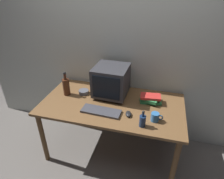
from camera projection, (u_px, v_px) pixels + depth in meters
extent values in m
plane|color=slate|center=(112.00, 149.00, 2.57)|extent=(6.00, 6.00, 0.00)
cube|color=beige|center=(122.00, 47.00, 2.34)|extent=(4.00, 0.08, 2.50)
cube|color=brown|center=(112.00, 104.00, 2.21)|extent=(1.60, 0.84, 0.03)
cylinder|color=brown|center=(43.00, 138.00, 2.26)|extent=(0.06, 0.06, 0.71)
cylinder|color=brown|center=(174.00, 165.00, 1.93)|extent=(0.06, 0.06, 0.71)
cylinder|color=brown|center=(70.00, 104.00, 2.86)|extent=(0.06, 0.06, 0.71)
cylinder|color=brown|center=(174.00, 121.00, 2.53)|extent=(0.06, 0.06, 0.71)
cube|color=#333338|center=(111.00, 94.00, 2.35)|extent=(0.29, 0.25, 0.03)
cube|color=#333338|center=(111.00, 80.00, 2.26)|extent=(0.39, 0.39, 0.34)
cube|color=black|center=(106.00, 88.00, 2.10)|extent=(0.31, 0.02, 0.27)
cube|color=#3F3F47|center=(101.00, 111.00, 2.05)|extent=(0.43, 0.17, 0.02)
ellipsoid|color=black|center=(128.00, 114.00, 2.00)|extent=(0.08, 0.11, 0.04)
cylinder|color=#472314|center=(66.00, 87.00, 2.32)|extent=(0.08, 0.08, 0.20)
cylinder|color=#472314|center=(65.00, 77.00, 2.25)|extent=(0.03, 0.03, 0.07)
sphere|color=#262626|center=(64.00, 73.00, 2.22)|extent=(0.03, 0.03, 0.03)
cylinder|color=navy|center=(142.00, 121.00, 1.83)|extent=(0.06, 0.06, 0.12)
cylinder|color=navy|center=(143.00, 114.00, 1.79)|extent=(0.02, 0.02, 0.04)
sphere|color=#262626|center=(143.00, 112.00, 1.78)|extent=(0.03, 0.03, 0.03)
cube|color=#33894C|center=(151.00, 101.00, 2.22)|extent=(0.25, 0.16, 0.03)
cube|color=#33894C|center=(150.00, 99.00, 2.20)|extent=(0.22, 0.20, 0.04)
cube|color=red|center=(151.00, 97.00, 2.17)|extent=(0.24, 0.15, 0.03)
cylinder|color=#3370B2|center=(155.00, 117.00, 1.91)|extent=(0.08, 0.08, 0.09)
torus|color=#3370B2|center=(160.00, 117.00, 1.90)|extent=(0.06, 0.01, 0.06)
cylinder|color=#595B66|center=(84.00, 92.00, 2.37)|extent=(0.12, 0.12, 0.04)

